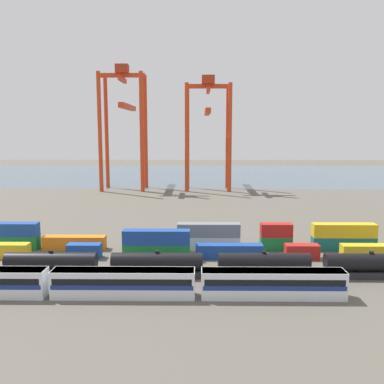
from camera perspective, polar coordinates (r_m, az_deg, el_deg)
The scene contains 23 objects.
ground_plane at distance 120.16m, azimuth -1.28°, elevation -2.82°, with size 420.00×420.00×0.00m, color #5B564C.
harbour_water at distance 222.87m, azimuth -0.37°, elevation 2.34°, with size 400.00×110.00×0.01m, color #475B6B.
passenger_train at distance 61.94m, azimuth -9.04°, elevation -11.66°, with size 61.37×3.14×3.90m.
freight_tank_row at distance 69.85m, azimuth 9.45°, elevation -9.48°, with size 81.69×2.77×4.23m.
shipping_container_0 at distance 85.64m, azimuth -22.66°, elevation -7.16°, with size 6.04×2.44×2.60m, color gold.
shipping_container_1 at distance 81.38m, azimuth -14.05°, elevation -7.55°, with size 6.04×2.44×2.60m, color #1C4299.
shipping_container_2 at distance 79.10m, azimuth -4.71°, elevation -7.78°, with size 12.10×2.44×2.60m, color #197538.
shipping_container_3 at distance 78.42m, azimuth -4.74°, elevation -5.96°, with size 12.10×2.44×2.60m, color #1C4299.
shipping_container_4 at distance 78.97m, azimuth 4.92°, elevation -7.81°, with size 12.10×2.44×2.60m, color #1C4299.
shipping_container_5 at distance 81.01m, azimuth 14.31°, elevation -7.63°, with size 6.04×2.44×2.60m, color #AD211C.
shipping_container_6 at distance 85.05m, azimuth 23.02°, elevation -7.28°, with size 12.10×2.44×2.60m, color gold.
shipping_container_7 at distance 91.95m, azimuth -23.16°, elevation -6.15°, with size 12.10×2.44×2.60m, color #197538.
shipping_container_8 at distance 91.37m, azimuth -23.25°, elevation -4.56°, with size 12.10×2.44×2.60m, color #1C4299.
shipping_container_9 at distance 87.53m, azimuth -15.26°, elevation -6.47°, with size 12.10×2.44×2.60m, color orange.
shipping_container_10 at distance 84.91m, azimuth -6.70°, elevation -6.69°, with size 6.04×2.44×2.60m, color slate.
shipping_container_11 at distance 84.25m, azimuth 2.20°, elevation -6.76°, with size 12.10×2.44×2.60m, color silver.
shipping_container_12 at distance 83.61m, azimuth 2.21°, elevation -5.03°, with size 12.10×2.44×2.60m, color slate.
shipping_container_13 at distance 85.60m, azimuth 11.02°, elevation -6.66°, with size 6.04×2.44×2.60m, color #197538.
shipping_container_14 at distance 84.97m, azimuth 11.07°, elevation -4.97°, with size 6.04×2.44×2.60m, color #AD211C.
shipping_container_15 at distance 88.86m, azimuth 19.39°, elevation -6.43°, with size 12.10×2.44×2.60m, color #146066.
shipping_container_16 at distance 88.26m, azimuth 19.47°, elevation -4.80°, with size 12.10×2.44×2.60m, color gold.
gantry_crane_west at distance 170.45m, azimuth -8.96°, elevation 9.87°, with size 17.07×34.70×47.18m.
gantry_crane_central at distance 168.22m, azimuth 2.10°, elevation 9.28°, with size 17.46×34.13×43.14m.
Camera 1 is at (4.07, -77.83, 23.19)m, focal length 40.35 mm.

